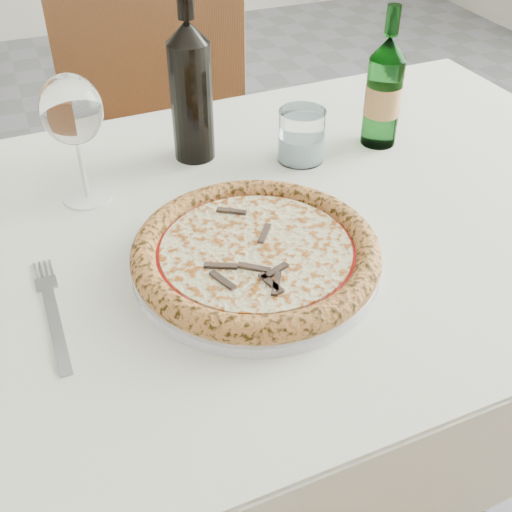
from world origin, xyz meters
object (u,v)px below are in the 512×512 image
(wine_bottle, at_px, (191,90))
(chair_far, at_px, (149,136))
(wine_glass, at_px, (72,113))
(plate, at_px, (256,263))
(pizza, at_px, (256,252))
(dining_table, at_px, (231,280))
(beer_bottle, at_px, (384,92))
(tumbler, at_px, (301,139))

(wine_bottle, bearing_deg, chair_far, 86.42)
(wine_glass, bearing_deg, plate, -55.65)
(plate, xyz_separation_m, pizza, (-0.00, -0.00, 0.02))
(wine_glass, distance_m, wine_bottle, 0.20)
(chair_far, distance_m, wine_bottle, 0.62)
(dining_table, xyz_separation_m, wine_bottle, (0.02, 0.21, 0.21))
(plate, xyz_separation_m, wine_bottle, (0.02, 0.31, 0.10))
(pizza, bearing_deg, beer_bottle, 37.01)
(dining_table, xyz_separation_m, chair_far, (0.05, 0.73, -0.13))
(wine_glass, bearing_deg, chair_far, 69.69)
(pizza, height_order, wine_bottle, wine_bottle)
(beer_bottle, height_order, wine_bottle, wine_bottle)
(plate, bearing_deg, wine_glass, 124.35)
(tumbler, relative_size, wine_bottle, 0.31)
(beer_bottle, bearing_deg, dining_table, -156.41)
(dining_table, height_order, beer_bottle, beer_bottle)
(pizza, xyz_separation_m, wine_bottle, (0.02, 0.31, 0.09))
(pizza, height_order, wine_glass, wine_glass)
(wine_bottle, bearing_deg, wine_glass, -161.42)
(dining_table, xyz_separation_m, wine_glass, (-0.17, 0.15, 0.23))
(tumbler, bearing_deg, wine_glass, 178.16)
(dining_table, xyz_separation_m, plate, (-0.00, -0.10, 0.11))
(dining_table, bearing_deg, wine_glass, 139.09)
(dining_table, height_order, wine_bottle, wine_bottle)
(pizza, distance_m, beer_bottle, 0.40)
(chair_far, distance_m, plate, 0.87)
(wine_bottle, bearing_deg, pizza, -93.17)
(tumbler, xyz_separation_m, wine_bottle, (-0.15, 0.07, 0.08))
(beer_bottle, bearing_deg, plate, -142.98)
(dining_table, relative_size, plate, 4.36)
(dining_table, bearing_deg, pizza, -90.00)
(pizza, bearing_deg, wine_bottle, 86.83)
(pizza, relative_size, wine_bottle, 1.17)
(pizza, relative_size, wine_glass, 1.65)
(chair_far, height_order, beer_bottle, beer_bottle)
(chair_far, bearing_deg, tumbler, -78.55)
(plate, bearing_deg, pizza, -161.69)
(dining_table, bearing_deg, tumbler, 38.13)
(chair_far, height_order, pizza, chair_far)
(plate, xyz_separation_m, wine_glass, (-0.17, 0.25, 0.13))
(tumbler, bearing_deg, plate, -126.15)
(plate, bearing_deg, tumbler, 53.85)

